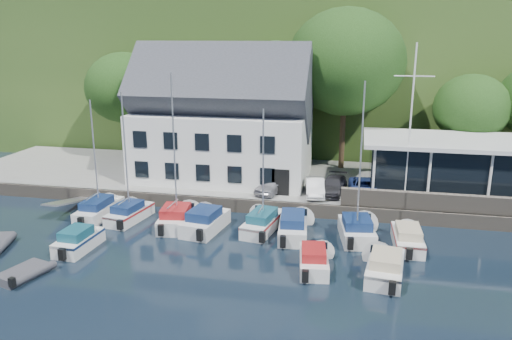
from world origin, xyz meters
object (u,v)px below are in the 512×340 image
object	(u,v)px
boat_r1_2	(175,160)
boat_r1_3	(205,219)
car_silver	(272,185)
boat_r1_5	(293,224)
boat_r2_0	(78,238)
car_white	(315,187)
harbor_building	(223,126)
boat_r1_0	(95,157)
dinghy_1	(23,272)
boat_r2_4	(385,264)
car_dgrey	(333,185)
boat_r1_1	(126,164)
boat_r1_6	(360,168)
car_blue	(364,187)
boat_r1_7	(408,236)
club_pavilion	(452,166)
boat_r2_3	(314,257)
boat_r1_4	(263,167)
flagpole	(410,125)

from	to	relation	value
boat_r1_2	boat_r1_3	bearing A→B (deg)	-14.31
car_silver	boat_r1_2	xyz separation A→B (m)	(-5.52, -5.70, 3.02)
boat_r1_5	boat_r2_0	world-z (taller)	boat_r1_5
car_white	boat_r1_5	distance (m)	5.68
harbor_building	boat_r1_0	world-z (taller)	harbor_building
harbor_building	car_white	bearing A→B (deg)	-23.15
harbor_building	dinghy_1	distance (m)	19.54
harbor_building	boat_r2_4	size ratio (longest dim) A/B	2.44
car_silver	boat_r1_0	bearing A→B (deg)	-136.62
boat_r1_0	car_dgrey	bearing A→B (deg)	21.17
car_white	boat_r1_1	bearing A→B (deg)	-164.21
boat_r1_6	car_blue	bearing A→B (deg)	77.42
boat_r1_1	boat_r1_5	size ratio (longest dim) A/B	1.21
car_silver	boat_r2_0	world-z (taller)	car_silver
boat_r1_2	boat_r1_7	world-z (taller)	boat_r1_2
club_pavilion	boat_r2_3	world-z (taller)	club_pavilion
boat_r1_3	boat_r2_4	distance (m)	12.21
harbor_building	car_blue	world-z (taller)	harbor_building
club_pavilion	boat_r1_4	distance (m)	15.32
boat_r1_4	dinghy_1	xyz separation A→B (m)	(-11.30, -9.21, -4.01)
car_dgrey	boat_r1_4	distance (m)	7.82
car_white	boat_r1_7	size ratio (longest dim) A/B	0.65
boat_r1_5	dinghy_1	xyz separation A→B (m)	(-13.36, -8.87, -0.42)
harbor_building	boat_r1_7	xyz separation A→B (m)	(14.25, -9.42, -4.66)
harbor_building	boat_r1_4	bearing A→B (deg)	-59.54
car_blue	harbor_building	bearing A→B (deg)	161.20
boat_r1_5	boat_r1_7	size ratio (longest dim) A/B	1.15
boat_r1_0	dinghy_1	bearing A→B (deg)	-85.35
flagpole	boat_r1_6	bearing A→B (deg)	-121.13
flagpole	dinghy_1	bearing A→B (deg)	-145.20
car_dgrey	boat_r2_4	bearing A→B (deg)	-64.58
boat_r1_5	boat_r2_3	bearing A→B (deg)	-75.04
boat_r1_1	boat_r1_0	bearing A→B (deg)	-174.94
boat_r1_7	dinghy_1	distance (m)	22.14
boat_r2_0	car_white	bearing A→B (deg)	40.79
boat_r1_6	flagpole	bearing A→B (deg)	49.93
car_silver	boat_r1_2	bearing A→B (deg)	-114.24
boat_r1_5	car_silver	bearing A→B (deg)	107.14
boat_r1_0	boat_r1_6	world-z (taller)	boat_r1_6
boat_r1_0	boat_r1_4	xyz separation A→B (m)	(11.89, -0.08, -0.07)
boat_r1_7	boat_r2_0	bearing A→B (deg)	-168.91
boat_r1_2	boat_r2_0	world-z (taller)	boat_r1_2
car_blue	car_dgrey	bearing A→B (deg)	169.97
dinghy_1	harbor_building	bearing A→B (deg)	86.25
boat_r1_1	dinghy_1	size ratio (longest dim) A/B	2.78
boat_r2_4	dinghy_1	size ratio (longest dim) A/B	2.00
boat_r1_0	flagpole	bearing A→B (deg)	14.48
club_pavilion	car_blue	size ratio (longest dim) A/B	3.40
club_pavilion	boat_r1_2	world-z (taller)	boat_r1_2
club_pavilion	flagpole	xyz separation A→B (m)	(-3.55, -2.96, 3.50)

